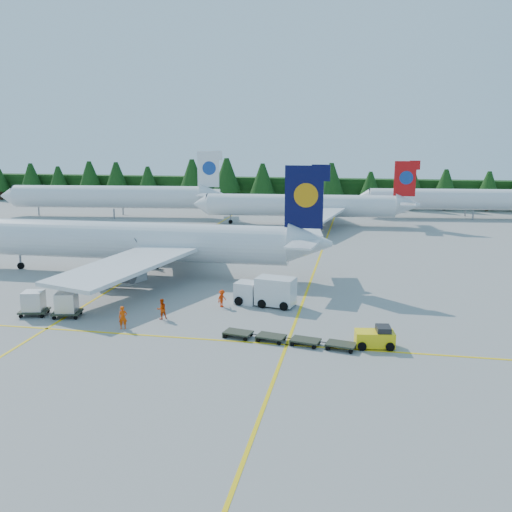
% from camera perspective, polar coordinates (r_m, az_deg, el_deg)
% --- Properties ---
extents(ground, '(320.00, 320.00, 0.00)m').
position_cam_1_polar(ground, '(50.63, -2.77, -6.03)').
color(ground, gray).
rests_on(ground, ground).
extents(taxi_stripe_a, '(0.25, 120.00, 0.01)m').
position_cam_1_polar(taxi_stripe_a, '(73.12, -9.84, -0.50)').
color(taxi_stripe_a, yellow).
rests_on(taxi_stripe_a, ground).
extents(taxi_stripe_b, '(0.25, 120.00, 0.01)m').
position_cam_1_polar(taxi_stripe_b, '(68.81, 5.97, -1.18)').
color(taxi_stripe_b, yellow).
rests_on(taxi_stripe_b, ground).
extents(taxi_stripe_cross, '(80.00, 0.25, 0.01)m').
position_cam_1_polar(taxi_stripe_cross, '(45.15, -4.55, -8.34)').
color(taxi_stripe_cross, yellow).
rests_on(taxi_stripe_cross, ground).
extents(treeline_hedge, '(220.00, 4.00, 6.00)m').
position_cam_1_polar(treeline_hedge, '(129.90, 5.66, 6.44)').
color(treeline_hedge, black).
rests_on(treeline_hedge, ground).
extents(airliner_navy, '(43.06, 35.46, 12.53)m').
position_cam_1_polar(airliner_navy, '(66.61, -13.11, 1.43)').
color(airliner_navy, silver).
rests_on(airliner_navy, ground).
extents(airliner_red, '(38.62, 31.69, 11.23)m').
position_cam_1_polar(airliner_red, '(100.68, 4.08, 5.03)').
color(airliner_red, silver).
rests_on(airliner_red, ground).
extents(airliner_far_left, '(43.07, 8.58, 12.54)m').
position_cam_1_polar(airliner_far_left, '(114.55, -15.25, 5.78)').
color(airliner_far_left, silver).
rests_on(airliner_far_left, ground).
extents(airliner_far_right, '(39.76, 7.77, 11.57)m').
position_cam_1_polar(airliner_far_right, '(115.12, 19.14, 5.41)').
color(airliner_far_right, silver).
rests_on(airliner_far_right, ground).
extents(airstairs, '(4.48, 6.02, 3.57)m').
position_cam_1_polar(airstairs, '(64.57, -12.59, -1.59)').
color(airstairs, silver).
rests_on(airstairs, ground).
extents(service_truck, '(5.92, 3.04, 2.73)m').
position_cam_1_polar(service_truck, '(53.44, 0.93, -3.52)').
color(service_truck, silver).
rests_on(service_truck, ground).
extents(baggage_tug, '(3.08, 1.94, 1.55)m').
position_cam_1_polar(baggage_tug, '(44.24, 11.88, -7.97)').
color(baggage_tug, yellow).
rests_on(baggage_tug, ground).
extents(dolly_train, '(10.51, 2.86, 0.13)m').
position_cam_1_polar(dolly_train, '(44.26, 3.23, -8.19)').
color(dolly_train, '#2F3225').
rests_on(dolly_train, ground).
extents(uld_pair, '(5.83, 2.46, 1.84)m').
position_cam_1_polar(uld_pair, '(53.36, -19.90, -4.41)').
color(uld_pair, '#2F3225').
rests_on(uld_pair, ground).
extents(crew_a, '(0.83, 0.73, 1.91)m').
position_cam_1_polar(crew_a, '(48.40, -13.17, -6.02)').
color(crew_a, '#F24605').
rests_on(crew_a, ground).
extents(crew_b, '(1.11, 1.11, 1.82)m').
position_cam_1_polar(crew_b, '(50.24, -9.42, -5.24)').
color(crew_b, '#DD3D04').
rests_on(crew_b, ground).
extents(crew_c, '(0.71, 0.81, 1.64)m').
position_cam_1_polar(crew_c, '(53.05, -3.43, -4.26)').
color(crew_c, '#F23305').
rests_on(crew_c, ground).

